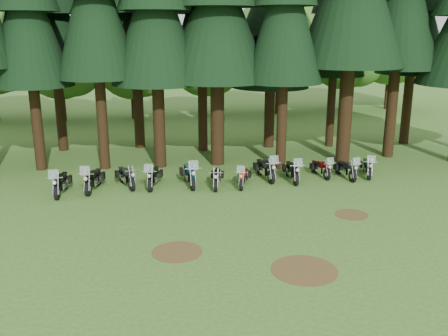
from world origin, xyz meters
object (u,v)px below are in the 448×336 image
at_px(motorcycle_0, 61,184).
at_px(motorcycle_3, 153,177).
at_px(motorcycle_4, 189,175).
at_px(motorcycle_11, 367,168).
at_px(motorcycle_9, 321,169).
at_px(motorcycle_8, 292,172).
at_px(motorcycle_1, 93,180).
at_px(motorcycle_7, 265,170).
at_px(motorcycle_5, 217,178).
at_px(motorcycle_10, 346,170).
at_px(motorcycle_6, 243,177).
at_px(motorcycle_2, 126,177).

relative_size(motorcycle_0, motorcycle_3, 1.04).
bearing_deg(motorcycle_4, motorcycle_11, -3.61).
bearing_deg(motorcycle_9, motorcycle_8, -171.45).
xyz_separation_m(motorcycle_4, motorcycle_8, (5.27, -0.06, -0.04)).
distance_m(motorcycle_1, motorcycle_7, 8.65).
height_order(motorcycle_7, motorcycle_11, motorcycle_7).
height_order(motorcycle_3, motorcycle_7, motorcycle_7).
xyz_separation_m(motorcycle_1, motorcycle_8, (9.93, 0.03, -0.02)).
bearing_deg(motorcycle_1, motorcycle_7, 14.47).
bearing_deg(motorcycle_5, motorcycle_7, 29.91).
xyz_separation_m(motorcycle_0, motorcycle_8, (11.39, 0.36, -0.01)).
bearing_deg(motorcycle_3, motorcycle_4, 10.02).
xyz_separation_m(motorcycle_7, motorcycle_8, (1.29, -0.49, -0.02)).
xyz_separation_m(motorcycle_7, motorcycle_11, (5.48, -0.24, -0.06)).
distance_m(motorcycle_8, motorcycle_10, 2.90).
bearing_deg(motorcycle_11, motorcycle_7, -165.98).
distance_m(motorcycle_5, motorcycle_7, 2.82).
distance_m(motorcycle_0, motorcycle_6, 8.75).
height_order(motorcycle_1, motorcycle_10, motorcycle_1).
height_order(motorcycle_3, motorcycle_6, motorcycle_3).
height_order(motorcycle_6, motorcycle_11, motorcycle_11).
xyz_separation_m(motorcycle_6, motorcycle_10, (5.54, 0.50, 0.02)).
relative_size(motorcycle_3, motorcycle_9, 1.15).
height_order(motorcycle_0, motorcycle_5, motorcycle_0).
bearing_deg(motorcycle_1, motorcycle_4, 12.12).
bearing_deg(motorcycle_8, motorcycle_5, -171.18).
bearing_deg(motorcycle_9, motorcycle_3, 174.33).
height_order(motorcycle_4, motorcycle_10, motorcycle_4).
bearing_deg(motorcycle_9, motorcycle_0, 175.47).
distance_m(motorcycle_5, motorcycle_10, 6.88).
bearing_deg(motorcycle_5, motorcycle_10, 15.00).
distance_m(motorcycle_2, motorcycle_11, 12.56).
bearing_deg(motorcycle_3, motorcycle_7, 15.27).
height_order(motorcycle_1, motorcycle_4, motorcycle_4).
relative_size(motorcycle_9, motorcycle_11, 0.93).
distance_m(motorcycle_5, motorcycle_11, 8.18).
bearing_deg(motorcycle_8, motorcycle_10, 3.68).
xyz_separation_m(motorcycle_4, motorcycle_10, (8.17, -0.02, -0.07)).
relative_size(motorcycle_2, motorcycle_5, 1.04).
bearing_deg(motorcycle_11, motorcycle_2, -163.93).
height_order(motorcycle_0, motorcycle_1, motorcycle_1).
height_order(motorcycle_6, motorcycle_10, motorcycle_10).
relative_size(motorcycle_1, motorcycle_5, 1.15).
distance_m(motorcycle_3, motorcycle_8, 7.05).
distance_m(motorcycle_1, motorcycle_11, 14.12).
relative_size(motorcycle_2, motorcycle_6, 1.07).
relative_size(motorcycle_3, motorcycle_7, 0.94).
relative_size(motorcycle_0, motorcycle_2, 1.09).
relative_size(motorcycle_4, motorcycle_10, 1.16).
distance_m(motorcycle_5, motorcycle_9, 5.76).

